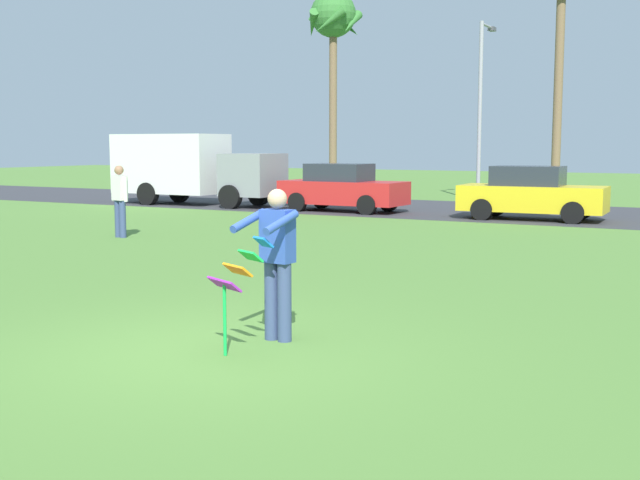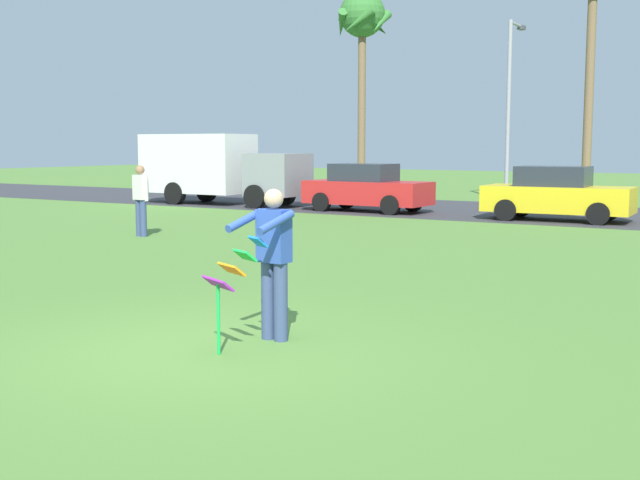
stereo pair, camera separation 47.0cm
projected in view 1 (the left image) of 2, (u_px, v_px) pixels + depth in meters
ground_plane at (207, 351)px, 8.66m from camera, size 120.00×120.00×0.00m
road_strip at (572, 215)px, 25.61m from camera, size 120.00×8.00×0.01m
person_kite_flyer at (277, 258)px, 9.01m from camera, size 0.56×0.67×1.73m
kite_held at (238, 275)px, 8.47m from camera, size 0.60×0.73×1.24m
parked_truck_grey_van at (188, 167)px, 29.75m from camera, size 6.70×2.12×2.62m
parked_car_red at (342, 188)px, 26.77m from camera, size 4.24×1.92×1.60m
parked_car_yellow at (531, 194)px, 23.77m from camera, size 4.26×1.95×1.60m
palm_tree_left_near at (333, 24)px, 36.73m from camera, size 2.58×2.71×9.22m
streetlight_pole at (481, 100)px, 31.50m from camera, size 0.24×1.65×7.00m
person_walker_near at (120, 199)px, 19.21m from camera, size 0.56×0.29×1.73m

